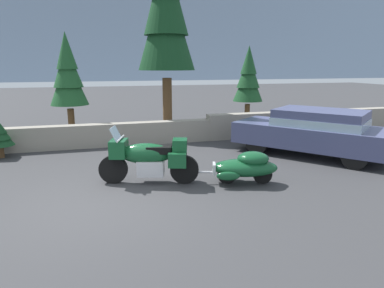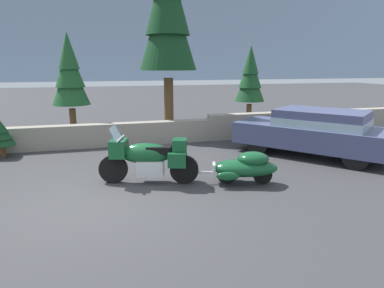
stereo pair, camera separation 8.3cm
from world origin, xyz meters
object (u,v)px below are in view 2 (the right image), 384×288
at_px(sedan_at_right_edge, 315,131).
at_px(pine_tree_tall, 167,6).
at_px(pine_tree_far_right, 69,73).
at_px(touring_motorcycle, 148,157).
at_px(car_shaped_trailer, 245,167).
at_px(pine_tree_secondary, 250,77).

height_order(sedan_at_right_edge, pine_tree_tall, pine_tree_tall).
bearing_deg(sedan_at_right_edge, pine_tree_far_right, 146.69).
relative_size(touring_motorcycle, pine_tree_tall, 0.29).
relative_size(touring_motorcycle, car_shaped_trailer, 1.02).
relative_size(car_shaped_trailer, pine_tree_tall, 0.29).
height_order(car_shaped_trailer, pine_tree_secondary, pine_tree_secondary).
relative_size(touring_motorcycle, pine_tree_far_right, 0.58).
xyz_separation_m(car_shaped_trailer, pine_tree_tall, (-0.51, 6.16, 4.39)).
xyz_separation_m(touring_motorcycle, car_shaped_trailer, (2.14, -0.64, -0.21)).
height_order(pine_tree_tall, pine_tree_far_right, pine_tree_tall).
bearing_deg(pine_tree_tall, pine_tree_secondary, 11.95).
height_order(sedan_at_right_edge, pine_tree_far_right, pine_tree_far_right).
bearing_deg(pine_tree_far_right, pine_tree_secondary, 3.81).
bearing_deg(touring_motorcycle, pine_tree_tall, 73.52).
xyz_separation_m(car_shaped_trailer, pine_tree_far_right, (-4.10, 6.46, 2.01)).
distance_m(pine_tree_tall, pine_tree_far_right, 4.32).
relative_size(sedan_at_right_edge, pine_tree_secondary, 1.32).
xyz_separation_m(pine_tree_tall, pine_tree_far_right, (-3.59, 0.31, -2.38)).
bearing_deg(touring_motorcycle, sedan_at_right_edge, 12.29).
bearing_deg(pine_tree_tall, pine_tree_far_right, 175.11).
bearing_deg(sedan_at_right_edge, pine_tree_secondary, 87.66).
distance_m(pine_tree_tall, pine_tree_secondary, 4.64).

